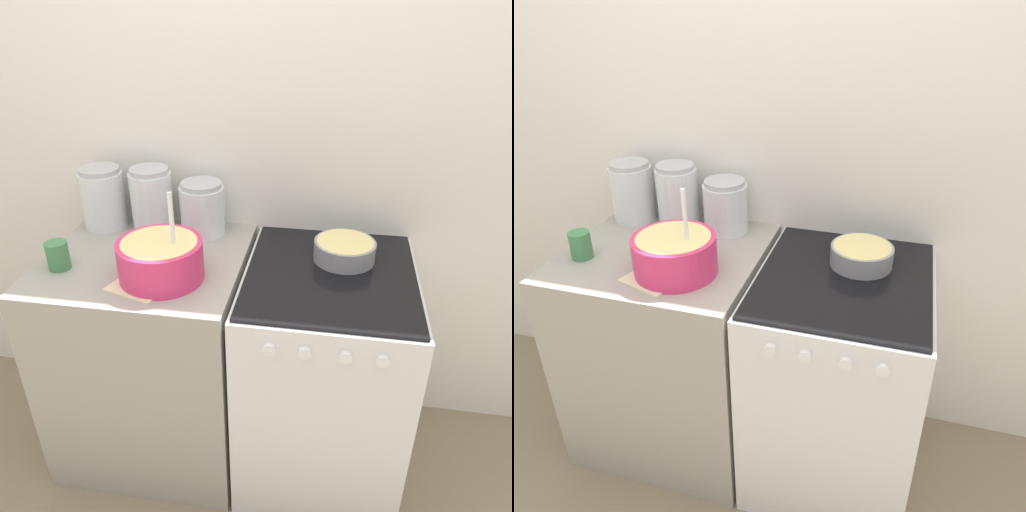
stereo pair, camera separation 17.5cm
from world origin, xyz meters
The scene contains 11 objects.
ground_plane centered at (0.00, 0.00, 0.00)m, with size 12.00×12.00×0.00m, color gray.
wall_back centered at (0.00, 0.72, 1.20)m, with size 4.48×0.05×2.40m.
countertop_cabinet centered at (-0.37, 0.35, 0.46)m, with size 0.74×0.69×0.91m.
stove centered at (0.32, 0.35, 0.46)m, with size 0.61×0.71×0.91m.
mixing_bowl centered at (-0.25, 0.21, 0.99)m, with size 0.29×0.29×0.32m.
baking_pan centered at (0.36, 0.45, 0.95)m, with size 0.22×0.22×0.08m.
storage_jar_left centered at (-0.62, 0.58, 1.02)m, with size 0.18×0.18×0.25m.
storage_jar_middle centered at (-0.41, 0.58, 1.02)m, with size 0.17×0.17×0.26m.
storage_jar_right centered at (-0.20, 0.58, 1.00)m, with size 0.18×0.18×0.22m.
tin_can centered at (-0.63, 0.22, 0.96)m, with size 0.08×0.08×0.10m.
recipe_page centered at (-0.30, 0.17, 0.91)m, with size 0.24×0.25×0.01m.
Camera 2 is at (0.48, -1.15, 1.81)m, focal length 35.00 mm.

